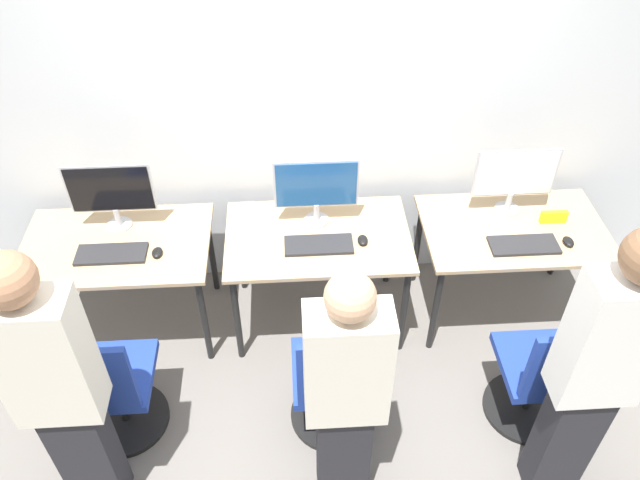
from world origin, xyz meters
name	(u,v)px	position (x,y,z in m)	size (l,w,h in m)	color
ground_plane	(321,357)	(0.00, 0.00, 0.00)	(20.00, 20.00, 0.00)	slate
wall_back	(313,90)	(0.00, 0.82, 1.40)	(12.00, 0.05, 2.80)	silver
desk_left	(118,254)	(-1.18, 0.35, 0.63)	(1.09, 0.70, 0.71)	tan
monitor_left	(111,192)	(-1.18, 0.52, 0.96)	(0.49, 0.15, 0.43)	#B2B2B7
keyboard_left	(111,254)	(-1.18, 0.25, 0.72)	(0.40, 0.17, 0.02)	#262628
mouse_left	(157,253)	(-0.92, 0.24, 0.72)	(0.06, 0.09, 0.03)	black
office_chair_left	(112,392)	(-1.13, -0.43, 0.36)	(0.48, 0.48, 0.88)	black
person_left	(58,388)	(-1.17, -0.80, 0.92)	(0.36, 0.22, 1.67)	#232328
desk_center	(318,245)	(0.00, 0.35, 0.63)	(1.09, 0.70, 0.71)	tan
monitor_center	(316,188)	(0.00, 0.49, 0.96)	(0.49, 0.15, 0.43)	#B2B2B7
keyboard_center	(319,245)	(0.00, 0.25, 0.72)	(0.40, 0.17, 0.02)	#262628
mouse_center	(363,240)	(0.26, 0.27, 0.72)	(0.06, 0.09, 0.03)	black
office_chair_center	(334,386)	(0.04, -0.47, 0.36)	(0.48, 0.48, 0.88)	black
person_center	(346,392)	(0.05, -0.84, 0.83)	(0.36, 0.20, 1.54)	#232328
desk_right	(512,237)	(1.18, 0.35, 0.63)	(1.09, 0.70, 0.71)	tan
monitor_right	(515,177)	(1.18, 0.52, 0.96)	(0.49, 0.15, 0.43)	#B2B2B7
keyboard_right	(524,245)	(1.18, 0.18, 0.72)	(0.40, 0.17, 0.02)	#262628
mouse_right	(568,242)	(1.45, 0.19, 0.72)	(0.06, 0.09, 0.03)	black
office_chair_right	(542,380)	(1.15, -0.50, 0.36)	(0.48, 0.48, 0.88)	black
person_right	(597,369)	(1.13, -0.86, 0.94)	(0.36, 0.23, 1.72)	#232328
placard_right	(554,217)	(1.42, 0.38, 0.75)	(0.16, 0.03, 0.08)	yellow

